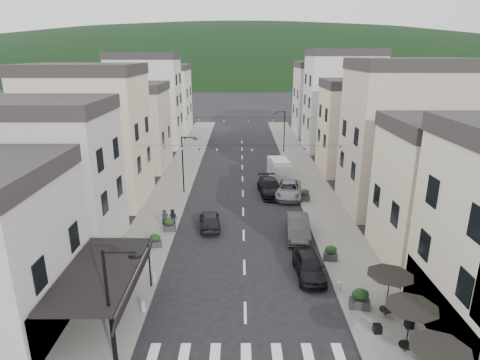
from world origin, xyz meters
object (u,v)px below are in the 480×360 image
object	(u,v)px
parked_car_c	(289,190)
parked_car_d	(270,187)
pedestrian_a	(165,219)
parked_car_a	(309,265)
delivery_van	(279,168)
parked_car_e	(210,220)
parked_car_b	(298,227)
pedestrian_b	(173,219)

from	to	relation	value
parked_car_c	parked_car_d	xyz separation A→B (m)	(-1.80, 0.68, 0.02)
parked_car_d	pedestrian_a	distance (m)	12.69
parked_car_a	delivery_van	xyz separation A→B (m)	(0.01, 21.49, 0.41)
parked_car_e	pedestrian_a	xyz separation A→B (m)	(-3.59, -0.51, 0.26)
parked_car_b	parked_car_d	size ratio (longest dim) A/B	0.91
parked_car_a	pedestrian_a	xyz separation A→B (m)	(-10.59, 6.99, 0.22)
parked_car_c	parked_car_e	distance (m)	10.58
parked_car_d	parked_car_b	bearing A→B (deg)	-87.14
pedestrian_b	parked_car_c	bearing A→B (deg)	55.69
parked_car_b	parked_car_a	bearing A→B (deg)	-86.23
delivery_van	pedestrian_a	xyz separation A→B (m)	(-10.60, -14.50, -0.19)
parked_car_c	pedestrian_b	distance (m)	12.98
parked_car_e	delivery_van	xyz separation A→B (m)	(7.01, 13.99, 0.45)
parked_car_c	pedestrian_a	xyz separation A→B (m)	(-10.99, -8.06, 0.20)
parked_car_c	pedestrian_a	world-z (taller)	pedestrian_a
pedestrian_a	pedestrian_b	distance (m)	0.66
parked_car_d	pedestrian_b	xyz separation A→B (m)	(-8.60, -8.46, 0.14)
parked_car_e	pedestrian_a	distance (m)	3.64
parked_car_e	parked_car_c	bearing A→B (deg)	-140.78
parked_car_c	parked_car_d	size ratio (longest dim) A/B	1.02
pedestrian_a	delivery_van	bearing A→B (deg)	26.32
parked_car_a	pedestrian_a	size ratio (longest dim) A/B	2.59
parked_car_c	delivery_van	bearing A→B (deg)	101.07
parked_car_b	parked_car_e	xyz separation A→B (m)	(-7.09, 1.63, -0.11)
parked_car_e	pedestrian_b	xyz separation A→B (m)	(-3.00, -0.22, 0.22)
parked_car_a	parked_car_b	distance (m)	5.87
parked_car_d	pedestrian_a	size ratio (longest dim) A/B	3.19
parked_car_a	parked_car_d	xyz separation A→B (m)	(-1.40, 15.74, 0.04)
parked_car_c	pedestrian_a	distance (m)	13.63
parked_car_c	parked_car_e	size ratio (longest dim) A/B	1.33
parked_car_d	parked_car_e	size ratio (longest dim) A/B	1.31
delivery_van	pedestrian_a	world-z (taller)	delivery_van
parked_car_a	parked_car_e	size ratio (longest dim) A/B	1.06
pedestrian_a	parked_car_b	bearing A→B (deg)	-33.52
parked_car_a	parked_car_e	bearing A→B (deg)	131.12
parked_car_e	pedestrian_b	distance (m)	3.02
parked_car_b	delivery_van	bearing A→B (deg)	94.89
parked_car_e	parked_car_d	bearing A→B (deg)	-130.58
parked_car_a	parked_car_d	world-z (taller)	parked_car_d
parked_car_b	parked_car_c	world-z (taller)	parked_car_b
parked_car_e	parked_car_b	bearing A→B (deg)	160.67
parked_car_c	pedestrian_a	size ratio (longest dim) A/B	3.24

